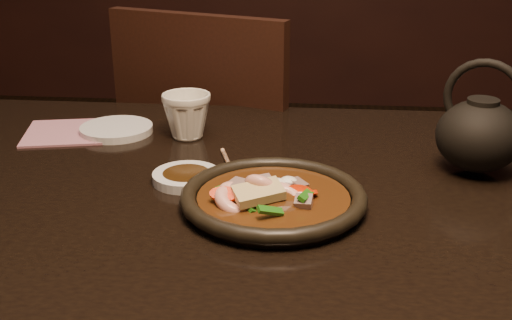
# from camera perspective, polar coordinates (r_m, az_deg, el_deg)

# --- Properties ---
(table) EXTENTS (1.60, 0.90, 0.75)m
(table) POSITION_cam_1_polar(r_m,az_deg,el_deg) (0.96, 3.89, -7.69)
(table) COLOR black
(table) RESTS_ON floor
(chair) EXTENTS (0.56, 0.56, 0.93)m
(chair) POSITION_cam_1_polar(r_m,az_deg,el_deg) (1.60, -2.65, -1.69)
(chair) COLOR black
(chair) RESTS_ON floor
(plate) EXTENTS (0.26, 0.26, 0.03)m
(plate) POSITION_cam_1_polar(r_m,az_deg,el_deg) (0.89, 1.56, -3.43)
(plate) COLOR black
(plate) RESTS_ON table
(stirfry) EXTENTS (0.16, 0.14, 0.06)m
(stirfry) POSITION_cam_1_polar(r_m,az_deg,el_deg) (0.88, 1.15, -3.21)
(stirfry) COLOR #3A1E0A
(stirfry) RESTS_ON plate
(soy_dish) EXTENTS (0.10, 0.10, 0.01)m
(soy_dish) POSITION_cam_1_polar(r_m,az_deg,el_deg) (0.98, -6.20, -1.51)
(soy_dish) COLOR silver
(soy_dish) RESTS_ON table
(saucer_left) EXTENTS (0.13, 0.13, 0.01)m
(saucer_left) POSITION_cam_1_polar(r_m,az_deg,el_deg) (1.21, -12.30, 2.68)
(saucer_left) COLOR silver
(saucer_left) RESTS_ON table
(saucer_right) EXTENTS (0.13, 0.13, 0.01)m
(saucer_right) POSITION_cam_1_polar(r_m,az_deg,el_deg) (1.24, 19.86, 2.22)
(saucer_right) COLOR silver
(saucer_right) RESTS_ON table
(tea_cup) EXTENTS (0.11, 0.11, 0.09)m
(tea_cup) POSITION_cam_1_polar(r_m,az_deg,el_deg) (1.16, -6.17, 4.07)
(tea_cup) COLOR silver
(tea_cup) RESTS_ON table
(chopsticks) EXTENTS (0.08, 0.24, 0.01)m
(chopsticks) POSITION_cam_1_polar(r_m,az_deg,el_deg) (0.98, -1.89, -1.62)
(chopsticks) COLOR tan
(chopsticks) RESTS_ON table
(napkin) EXTENTS (0.17, 0.17, 0.00)m
(napkin) POSITION_cam_1_polar(r_m,az_deg,el_deg) (1.23, -16.52, 2.38)
(napkin) COLOR #A0636F
(napkin) RESTS_ON table
(teapot) EXTENTS (0.16, 0.13, 0.18)m
(teapot) POSITION_cam_1_polar(r_m,az_deg,el_deg) (1.05, 19.28, 2.37)
(teapot) COLOR black
(teapot) RESTS_ON table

